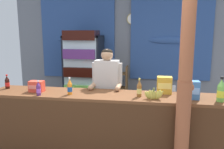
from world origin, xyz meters
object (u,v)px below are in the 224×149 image
Objects in this scene: shopkeeper at (107,86)px; soda_bottle_lime_soda at (221,91)px; soda_bottle_cola at (7,83)px; snack_box_biscuit at (192,90)px; stall_counter at (102,121)px; timber_post at (185,86)px; snack_box_crackers at (37,86)px; soda_bottle_iced_tea at (139,89)px; soda_bottle_grape_soda at (38,89)px; snack_box_choco_powder at (164,85)px; drink_fridge at (84,69)px; bottle_shelf_rack at (117,89)px; plastic_lawn_chair at (161,104)px; soda_bottle_orange_soda at (70,87)px; banana_bunch at (154,95)px.

shopkeeper is 4.90× the size of soda_bottle_lime_soda.
snack_box_biscuit is (2.75, -0.13, 0.03)m from soda_bottle_cola.
soda_bottle_lime_soda reaches higher than stall_counter.
shopkeeper is at bearing 92.68° from stall_counter.
timber_post is 2.10m from snack_box_crackers.
soda_bottle_iced_tea reaches higher than snack_box_crackers.
soda_bottle_grape_soda is 0.89× the size of snack_box_choco_powder.
drink_fridge is 0.87m from bottle_shelf_rack.
bottle_shelf_rack is 2.17m from snack_box_crackers.
drink_fridge is 1.70× the size of bottle_shelf_rack.
shopkeeper is at bearing -88.41° from bottle_shelf_rack.
stall_counter is 1.10m from snack_box_crackers.
bottle_shelf_rack is at bearing 10.95° from drink_fridge.
snack_box_choco_powder is (-0.02, -1.03, 0.60)m from plastic_lawn_chair.
soda_bottle_orange_soda is at bearing -178.40° from snack_box_biscuit.
timber_post is at bearing -70.77° from snack_box_choco_powder.
timber_post is 0.66m from soda_bottle_iced_tea.
banana_bunch is at bearing -114.82° from snack_box_choco_powder.
snack_box_crackers is (0.54, -0.10, -0.01)m from soda_bottle_cola.
plastic_lawn_chair is 1.61m from soda_bottle_lime_soda.
soda_bottle_iced_tea is at bearing -42.96° from shopkeeper.
drink_fridge is 8.67× the size of soda_bottle_grape_soda.
soda_bottle_grape_soda is 1.03× the size of snack_box_crackers.
soda_bottle_lime_soda is 2.55m from snack_box_crackers.
snack_box_biscuit is at bearing 66.33° from timber_post.
snack_box_choco_powder reaches higher than snack_box_biscuit.
soda_bottle_cola is (-1.48, -1.80, 0.49)m from bottle_shelf_rack.
shopkeeper reaches higher than soda_bottle_grape_soda.
soda_bottle_grape_soda is at bearing -23.63° from soda_bottle_cola.
drink_fridge is 7.76× the size of snack_box_biscuit.
soda_bottle_cola is at bearing 170.79° from soda_bottle_orange_soda.
soda_bottle_lime_soda is 2.01m from soda_bottle_orange_soda.
drink_fridge is at bearing 138.15° from snack_box_biscuit.
snack_box_crackers is (-0.54, 0.07, -0.02)m from soda_bottle_orange_soda.
soda_bottle_cola reaches higher than bottle_shelf_rack.
soda_bottle_grape_soda is at bearing -177.68° from soda_bottle_lime_soda.
soda_bottle_cola is at bearing -154.94° from plastic_lawn_chair.
snack_box_crackers is at bearing 179.26° from snack_box_biscuit.
snack_box_choco_powder is at bearing -91.27° from plastic_lawn_chair.
soda_bottle_grape_soda is at bearing -173.54° from soda_bottle_iced_tea.
drink_fridge is 2.22m from soda_bottle_iced_tea.
drink_fridge is at bearing 120.62° from shopkeeper.
timber_post is 2.61m from bottle_shelf_rack.
shopkeeper is 7.31× the size of soda_bottle_grape_soda.
snack_box_choco_powder is at bearing 6.23° from snack_box_crackers.
soda_bottle_cola is (-0.75, -1.66, 0.03)m from drink_fridge.
soda_bottle_orange_soda is at bearing -79.85° from drink_fridge.
stall_counter is 0.68m from shopkeeper.
drink_fridge is 1.87m from soda_bottle_orange_soda.
plastic_lawn_chair is at bearing -35.05° from bottle_shelf_rack.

